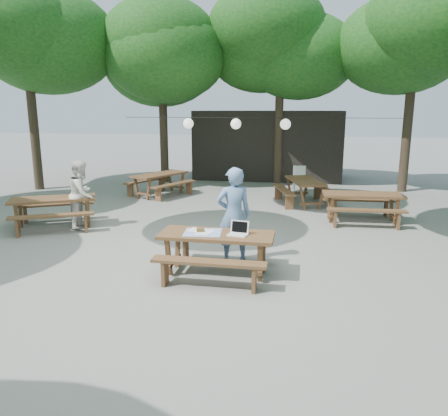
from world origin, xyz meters
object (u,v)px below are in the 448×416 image
second_person (82,194)px  woman (234,215)px  main_picnic_table (217,253)px  picnic_table_nw (54,212)px  plastic_chair (299,184)px

second_person → woman: bearing=-120.7°
main_picnic_table → woman: woman is taller
main_picnic_table → second_person: bearing=147.3°
picnic_table_nw → plastic_chair: size_ratio=2.68×
main_picnic_table → picnic_table_nw: (-4.58, 2.32, 0.00)m
main_picnic_table → woman: 0.92m
second_person → plastic_chair: (5.18, 5.83, -0.58)m
picnic_table_nw → woman: size_ratio=1.32×
second_person → plastic_chair: 7.82m
woman → second_person: bearing=-43.8°
woman → plastic_chair: bearing=-118.6°
main_picnic_table → second_person: second_person is taller
picnic_table_nw → second_person: size_ratio=1.45×
main_picnic_table → second_person: (-3.89, 2.50, 0.45)m
picnic_table_nw → main_picnic_table: bearing=-54.0°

